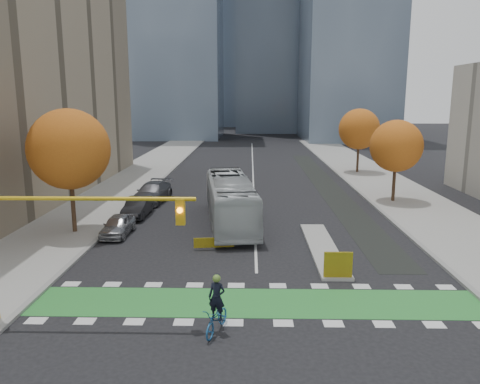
{
  "coord_description": "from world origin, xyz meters",
  "views": [
    {
      "loc": [
        -0.36,
        -17.73,
        8.86
      ],
      "look_at": [
        -0.99,
        11.3,
        3.0
      ],
      "focal_mm": 35.0,
      "sensor_mm": 36.0,
      "label": 1
    }
  ],
  "objects_px": {
    "hazard_board": "(338,265)",
    "tree_west": "(69,149)",
    "tree_east_near": "(396,146)",
    "parked_car_c": "(152,193)",
    "tree_east_far": "(359,129)",
    "traffic_signal_west": "(53,226)",
    "cyclist": "(217,313)",
    "bus": "(230,201)",
    "parked_car_a": "(118,225)",
    "parked_car_b": "(138,207)"
  },
  "relations": [
    {
      "from": "tree_west",
      "to": "tree_east_far",
      "type": "xyz_separation_m",
      "value": [
        24.5,
        26.0,
        -0.38
      ]
    },
    {
      "from": "parked_car_a",
      "to": "parked_car_c",
      "type": "height_order",
      "value": "parked_car_c"
    },
    {
      "from": "tree_west",
      "to": "bus",
      "type": "distance_m",
      "value": 11.28
    },
    {
      "from": "parked_car_a",
      "to": "parked_car_b",
      "type": "relative_size",
      "value": 0.9
    },
    {
      "from": "traffic_signal_west",
      "to": "cyclist",
      "type": "bearing_deg",
      "value": -5.91
    },
    {
      "from": "parked_car_a",
      "to": "parked_car_b",
      "type": "bearing_deg",
      "value": 89.86
    },
    {
      "from": "traffic_signal_west",
      "to": "tree_east_near",
      "type": "bearing_deg",
      "value": 48.48
    },
    {
      "from": "hazard_board",
      "to": "traffic_signal_west",
      "type": "relative_size",
      "value": 0.16
    },
    {
      "from": "tree_east_near",
      "to": "bus",
      "type": "relative_size",
      "value": 0.58
    },
    {
      "from": "tree_east_far",
      "to": "cyclist",
      "type": "xyz_separation_m",
      "value": [
        -14.1,
        -39.17,
        -4.46
      ]
    },
    {
      "from": "hazard_board",
      "to": "tree_west",
      "type": "distance_m",
      "value": 18.44
    },
    {
      "from": "hazard_board",
      "to": "tree_west",
      "type": "height_order",
      "value": "tree_west"
    },
    {
      "from": "cyclist",
      "to": "parked_car_a",
      "type": "distance_m",
      "value": 14.78
    },
    {
      "from": "tree_east_far",
      "to": "bus",
      "type": "bearing_deg",
      "value": -121.34
    },
    {
      "from": "parked_car_b",
      "to": "parked_car_c",
      "type": "relative_size",
      "value": 0.76
    },
    {
      "from": "hazard_board",
      "to": "parked_car_b",
      "type": "relative_size",
      "value": 0.32
    },
    {
      "from": "tree_east_near",
      "to": "cyclist",
      "type": "xyz_separation_m",
      "value": [
        -13.6,
        -23.17,
        -4.08
      ]
    },
    {
      "from": "tree_east_near",
      "to": "parked_car_b",
      "type": "distance_m",
      "value": 21.94
    },
    {
      "from": "bus",
      "to": "parked_car_a",
      "type": "xyz_separation_m",
      "value": [
        -7.26,
        -2.99,
        -1.03
      ]
    },
    {
      "from": "hazard_board",
      "to": "parked_car_a",
      "type": "distance_m",
      "value": 14.97
    },
    {
      "from": "hazard_board",
      "to": "parked_car_a",
      "type": "bearing_deg",
      "value": 150.27
    },
    {
      "from": "bus",
      "to": "parked_car_b",
      "type": "height_order",
      "value": "bus"
    },
    {
      "from": "hazard_board",
      "to": "parked_car_b",
      "type": "xyz_separation_m",
      "value": [
        -12.87,
        12.42,
        -0.07
      ]
    },
    {
      "from": "hazard_board",
      "to": "cyclist",
      "type": "xyz_separation_m",
      "value": [
        -5.6,
        -5.37,
        -0.02
      ]
    },
    {
      "from": "hazard_board",
      "to": "traffic_signal_west",
      "type": "distance_m",
      "value": 13.23
    },
    {
      "from": "parked_car_a",
      "to": "parked_car_b",
      "type": "xyz_separation_m",
      "value": [
        0.13,
        5.0,
        0.05
      ]
    },
    {
      "from": "bus",
      "to": "parked_car_a",
      "type": "relative_size",
      "value": 3.08
    },
    {
      "from": "parked_car_a",
      "to": "parked_car_c",
      "type": "xyz_separation_m",
      "value": [
        0.21,
        10.0,
        0.16
      ]
    },
    {
      "from": "tree_east_near",
      "to": "cyclist",
      "type": "height_order",
      "value": "tree_east_near"
    },
    {
      "from": "cyclist",
      "to": "parked_car_b",
      "type": "relative_size",
      "value": 0.53
    },
    {
      "from": "tree_west",
      "to": "tree_east_near",
      "type": "distance_m",
      "value": 26.01
    },
    {
      "from": "hazard_board",
      "to": "tree_east_near",
      "type": "bearing_deg",
      "value": 65.8
    },
    {
      "from": "hazard_board",
      "to": "bus",
      "type": "xyz_separation_m",
      "value": [
        -5.74,
        10.41,
        0.9
      ]
    },
    {
      "from": "tree_east_far",
      "to": "traffic_signal_west",
      "type": "relative_size",
      "value": 0.9
    },
    {
      "from": "traffic_signal_west",
      "to": "parked_car_a",
      "type": "relative_size",
      "value": 2.14
    },
    {
      "from": "parked_car_c",
      "to": "tree_east_near",
      "type": "bearing_deg",
      "value": 8.23
    },
    {
      "from": "bus",
      "to": "parked_car_c",
      "type": "relative_size",
      "value": 2.12
    },
    {
      "from": "cyclist",
      "to": "bus",
      "type": "xyz_separation_m",
      "value": [
        -0.14,
        15.78,
        0.92
      ]
    },
    {
      "from": "bus",
      "to": "parked_car_a",
      "type": "distance_m",
      "value": 7.92
    },
    {
      "from": "cyclist",
      "to": "parked_car_a",
      "type": "height_order",
      "value": "cyclist"
    },
    {
      "from": "hazard_board",
      "to": "parked_car_c",
      "type": "height_order",
      "value": "parked_car_c"
    },
    {
      "from": "hazard_board",
      "to": "cyclist",
      "type": "height_order",
      "value": "cyclist"
    },
    {
      "from": "tree_west",
      "to": "tree_east_near",
      "type": "xyz_separation_m",
      "value": [
        24.0,
        10.0,
        -0.75
      ]
    },
    {
      "from": "bus",
      "to": "parked_car_b",
      "type": "relative_size",
      "value": 2.78
    },
    {
      "from": "cyclist",
      "to": "parked_car_a",
      "type": "relative_size",
      "value": 0.59
    },
    {
      "from": "tree_east_near",
      "to": "parked_car_c",
      "type": "distance_m",
      "value": 21.18
    },
    {
      "from": "traffic_signal_west",
      "to": "bus",
      "type": "bearing_deg",
      "value": 67.75
    },
    {
      "from": "tree_west",
      "to": "parked_car_c",
      "type": "height_order",
      "value": "tree_west"
    },
    {
      "from": "bus",
      "to": "tree_east_near",
      "type": "bearing_deg",
      "value": 21.07
    },
    {
      "from": "tree_east_far",
      "to": "bus",
      "type": "distance_m",
      "value": 27.61
    }
  ]
}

